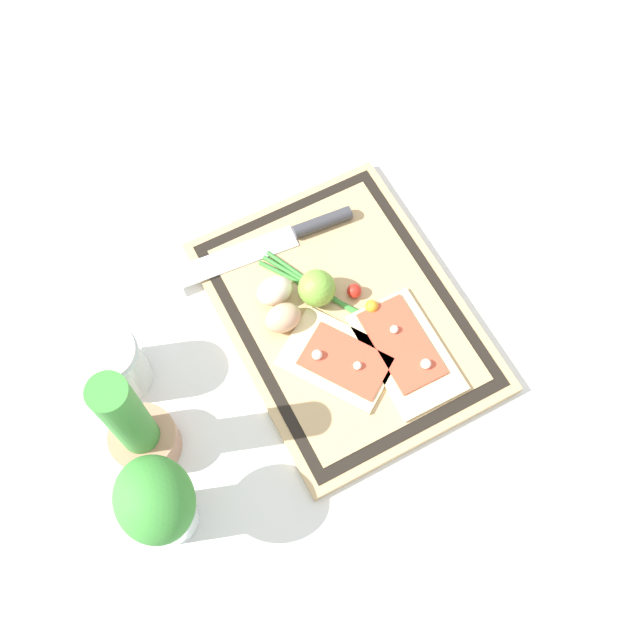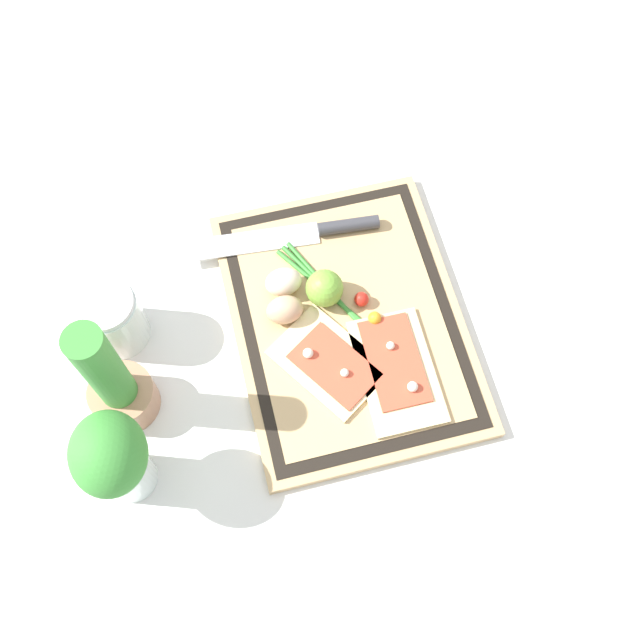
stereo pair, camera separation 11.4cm
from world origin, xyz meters
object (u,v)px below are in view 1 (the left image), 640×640
(cherry_tomato_red, at_px, (354,291))
(herb_glass, at_px, (159,504))
(knife, at_px, (291,235))
(lime, at_px, (317,288))
(sauce_jar, at_px, (115,367))
(pizza_slice_far, at_px, (339,359))
(egg_brown, at_px, (283,318))
(herb_pot, at_px, (137,430))
(cherry_tomato_yellow, at_px, (372,306))
(egg_pink, at_px, (275,291))
(pizza_slice_near, at_px, (405,351))

(cherry_tomato_red, height_order, herb_glass, herb_glass)
(knife, distance_m, lime, 0.12)
(sauce_jar, relative_size, herb_glass, 0.60)
(pizza_slice_far, height_order, knife, pizza_slice_far)
(pizza_slice_far, xyz_separation_m, lime, (0.11, -0.02, 0.02))
(egg_brown, xyz_separation_m, herb_pot, (-0.08, 0.26, 0.05))
(egg_brown, relative_size, cherry_tomato_yellow, 2.73)
(egg_brown, relative_size, cherry_tomato_red, 2.46)
(cherry_tomato_red, bearing_deg, cherry_tomato_yellow, -162.30)
(lime, relative_size, herb_glass, 0.31)
(lime, height_order, herb_pot, herb_pot)
(pizza_slice_far, distance_m, herb_pot, 0.31)
(egg_brown, bearing_deg, herb_pot, 106.29)
(herb_glass, bearing_deg, pizza_slice_far, -73.19)
(egg_brown, xyz_separation_m, lime, (0.02, -0.07, 0.01))
(egg_pink, height_order, herb_pot, herb_pot)
(cherry_tomato_yellow, distance_m, sauce_jar, 0.40)
(pizza_slice_far, relative_size, cherry_tomato_red, 8.43)
(pizza_slice_near, distance_m, sauce_jar, 0.43)
(herb_pot, xyz_separation_m, herb_glass, (-0.11, 0.01, 0.02))
(pizza_slice_near, relative_size, sauce_jar, 1.70)
(herb_pot, bearing_deg, egg_brown, -73.71)
(egg_brown, xyz_separation_m, cherry_tomato_red, (-0.01, -0.12, -0.01))
(lime, relative_size, cherry_tomato_yellow, 2.80)
(cherry_tomato_red, xyz_separation_m, cherry_tomato_yellow, (-0.04, -0.01, -0.00))
(cherry_tomato_red, height_order, herb_pot, herb_pot)
(egg_brown, relative_size, egg_pink, 1.00)
(pizza_slice_near, height_order, cherry_tomato_yellow, pizza_slice_near)
(herb_glass, bearing_deg, herb_pot, -4.74)
(egg_pink, relative_size, herb_pot, 0.23)
(egg_pink, bearing_deg, egg_brown, 169.51)
(pizza_slice_far, distance_m, herb_glass, 0.34)
(egg_brown, bearing_deg, cherry_tomato_red, -92.97)
(herb_glass, bearing_deg, sauce_jar, -3.30)
(pizza_slice_near, distance_m, egg_pink, 0.22)
(pizza_slice_far, bearing_deg, pizza_slice_near, -109.80)
(knife, bearing_deg, egg_pink, 140.37)
(egg_pink, height_order, herb_glass, herb_glass)
(knife, height_order, egg_brown, egg_brown)
(pizza_slice_near, xyz_separation_m, cherry_tomato_red, (0.12, 0.02, 0.01))
(pizza_slice_near, height_order, sauce_jar, sauce_jar)
(herb_pot, height_order, sauce_jar, herb_pot)
(egg_pink, bearing_deg, cherry_tomato_red, -115.65)
(herb_pot, bearing_deg, pizza_slice_far, -93.36)
(pizza_slice_near, xyz_separation_m, sauce_jar, (0.17, 0.40, 0.02))
(pizza_slice_near, height_order, lime, lime)
(egg_brown, distance_m, sauce_jar, 0.26)
(herb_pot, bearing_deg, herb_glass, 175.26)
(lime, distance_m, herb_glass, 0.40)
(pizza_slice_near, height_order, cherry_tomato_red, same)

